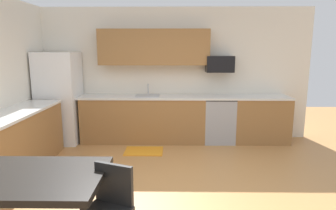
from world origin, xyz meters
TOP-DOWN VIEW (x-y plane):
  - ground_plane at (0.00, 0.00)m, footprint 12.00×12.00m
  - wall_back at (0.00, 2.65)m, footprint 5.80×0.10m
  - cabinet_run_back at (-0.52, 2.30)m, footprint 2.46×0.60m
  - cabinet_run_back_right at (1.86, 2.30)m, footprint 1.09×0.60m
  - cabinet_run_left at (-2.30, 0.80)m, footprint 0.60×2.00m
  - countertop_back at (0.00, 2.30)m, footprint 4.80×0.64m
  - countertop_left at (-2.30, 0.80)m, footprint 0.64×2.00m
  - upper_cabinets_back at (-0.30, 2.43)m, footprint 2.20×0.34m
  - refrigerator at (-2.18, 2.22)m, footprint 0.76×0.70m
  - oven_range at (1.01, 2.30)m, footprint 0.60×0.60m
  - microwave at (1.01, 2.40)m, footprint 0.54×0.36m
  - sink_basin at (-0.43, 2.30)m, footprint 0.48×0.40m
  - sink_faucet at (-0.43, 2.48)m, footprint 0.02×0.02m
  - dining_table at (-1.24, -1.09)m, footprint 1.40×0.90m
  - chair_near_table at (-0.50, -1.14)m, footprint 0.52×0.52m
  - floor_mat at (-0.46, 1.65)m, footprint 0.70×0.50m

SIDE VIEW (x-z plane):
  - ground_plane at x=0.00m, z-range 0.00..0.00m
  - floor_mat at x=-0.46m, z-range 0.00..0.01m
  - cabinet_run_back at x=-0.52m, z-range 0.00..0.90m
  - cabinet_run_back_right at x=1.86m, z-range 0.00..0.90m
  - cabinet_run_left at x=-2.30m, z-range 0.00..0.90m
  - oven_range at x=1.01m, z-range 0.00..0.91m
  - chair_near_table at x=-0.50m, z-range 0.08..0.93m
  - dining_table at x=-1.24m, z-range 0.32..1.09m
  - sink_basin at x=-0.43m, z-range 0.81..0.95m
  - refrigerator at x=-2.18m, z-range 0.00..1.81m
  - countertop_back at x=0.00m, z-range 0.90..0.94m
  - countertop_left at x=-2.30m, z-range 0.90..0.94m
  - sink_faucet at x=-0.43m, z-range 0.92..1.16m
  - wall_back at x=0.00m, z-range 0.00..2.70m
  - microwave at x=1.01m, z-range 1.41..1.73m
  - upper_cabinets_back at x=-0.30m, z-range 1.55..2.25m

